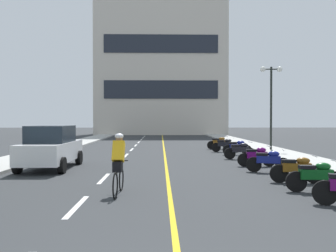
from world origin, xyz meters
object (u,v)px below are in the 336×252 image
motorcycle_3 (297,169)px  motorcycle_4 (269,161)px  street_lamp_mid (271,89)px  motorcycle_7 (237,147)px  cyclist_rider (118,162)px  motorcycle_5 (257,156)px  motorcycle_8 (225,145)px  motorcycle_6 (240,150)px  motorcycle_2 (316,176)px  motorcycle_9 (219,143)px  parked_car_near (51,147)px

motorcycle_3 → motorcycle_4: 2.30m
street_lamp_mid → motorcycle_7: 5.19m
street_lamp_mid → cyclist_rider: (-8.45, -13.21, -3.19)m
motorcycle_5 → motorcycle_7: (0.25, 5.07, 0.00)m
motorcycle_7 → motorcycle_8: 1.89m
cyclist_rider → motorcycle_6: bearing=58.0°
motorcycle_3 → motorcycle_8: 11.00m
motorcycle_3 → motorcycle_2: bearing=-90.2°
motorcycle_2 → street_lamp_mid: bearing=77.7°
motorcycle_3 → cyclist_rider: (-5.62, -1.57, 0.41)m
motorcycle_6 → cyclist_rider: bearing=-122.0°
street_lamp_mid → motorcycle_8: bearing=-168.4°
motorcycle_7 → motorcycle_8: size_ratio=1.01×
motorcycle_2 → motorcycle_9: size_ratio=1.00×
motorcycle_2 → motorcycle_4: (-0.21, 3.72, 0.00)m
motorcycle_3 → cyclist_rider: bearing=-164.4°
cyclist_rider → motorcycle_8: bearing=67.1°
parked_car_near → motorcycle_4: bearing=-8.6°
parked_car_near → motorcycle_8: (8.76, 7.36, -0.44)m
motorcycle_2 → motorcycle_3: 1.42m
motorcycle_5 → motorcycle_8: same height
motorcycle_3 → motorcycle_8: same height
motorcycle_5 → motorcycle_6: 2.91m
motorcycle_5 → motorcycle_7: same height
motorcycle_2 → motorcycle_5: size_ratio=1.00×
street_lamp_mid → motorcycle_2: (-2.84, -13.06, -3.61)m
parked_car_near → motorcycle_3: (9.08, -3.63, -0.44)m
parked_car_near → motorcycle_3: 9.79m
parked_car_near → motorcycle_2: 10.40m
motorcycle_3 → motorcycle_5: (-0.18, 4.07, 0.00)m
street_lamp_mid → motorcycle_3: 12.51m
motorcycle_2 → motorcycle_8: size_ratio=1.01×
motorcycle_4 → motorcycle_6: 4.69m
street_lamp_mid → motorcycle_9: bearing=154.5°
street_lamp_mid → cyclist_rider: 16.00m
motorcycle_8 → motorcycle_5: bearing=-88.9°
motorcycle_7 → cyclist_rider: cyclist_rider is taller
cyclist_rider → motorcycle_7: bearing=62.0°
motorcycle_4 → motorcycle_6: same height
motorcycle_2 → motorcycle_6: bearing=91.7°
motorcycle_4 → motorcycle_5: same height
motorcycle_4 → motorcycle_5: 1.78m
motorcycle_3 → motorcycle_6: bearing=92.1°
motorcycle_5 → cyclist_rider: cyclist_rider is taller
motorcycle_2 → motorcycle_4: same height
parked_car_near → motorcycle_6: bearing=20.8°
motorcycle_3 → motorcycle_7: same height
street_lamp_mid → parked_car_near: bearing=-146.1°
motorcycle_6 → cyclist_rider: size_ratio=0.96×
motorcycle_2 → motorcycle_4: 3.72m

